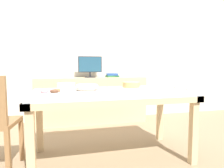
{
  "coord_description": "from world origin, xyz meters",
  "views": [
    {
      "loc": [
        -0.53,
        -2.11,
        1.02
      ],
      "look_at": [
        0.04,
        0.12,
        0.82
      ],
      "focal_mm": 32.0,
      "sensor_mm": 36.0,
      "label": 1
    }
  ],
  "objects_px": {
    "computer_monitor": "(90,67)",
    "pastry_platter": "(49,92)",
    "cake_chocolate_round": "(131,85)",
    "tealight_right_edge": "(186,91)",
    "plate_stack": "(66,86)",
    "tealight_centre": "(93,94)",
    "book_stack": "(112,75)",
    "tealight_near_cakes": "(175,88)",
    "cake_golden_bundt": "(87,88)"
  },
  "relations": [
    {
      "from": "book_stack",
      "to": "plate_stack",
      "type": "bearing_deg",
      "value": -126.0
    },
    {
      "from": "computer_monitor",
      "to": "cake_chocolate_round",
      "type": "bearing_deg",
      "value": -76.92
    },
    {
      "from": "plate_stack",
      "to": "tealight_centre",
      "type": "bearing_deg",
      "value": -69.12
    },
    {
      "from": "cake_golden_bundt",
      "to": "tealight_near_cakes",
      "type": "distance_m",
      "value": 1.0
    },
    {
      "from": "tealight_centre",
      "to": "cake_chocolate_round",
      "type": "bearing_deg",
      "value": 40.99
    },
    {
      "from": "cake_chocolate_round",
      "to": "tealight_right_edge",
      "type": "bearing_deg",
      "value": -46.39
    },
    {
      "from": "tealight_near_cakes",
      "to": "tealight_right_edge",
      "type": "bearing_deg",
      "value": -93.06
    },
    {
      "from": "cake_chocolate_round",
      "to": "cake_golden_bundt",
      "type": "distance_m",
      "value": 0.56
    },
    {
      "from": "cake_chocolate_round",
      "to": "cake_golden_bundt",
      "type": "xyz_separation_m",
      "value": [
        -0.55,
        -0.13,
        0.0
      ]
    },
    {
      "from": "computer_monitor",
      "to": "cake_chocolate_round",
      "type": "height_order",
      "value": "computer_monitor"
    },
    {
      "from": "computer_monitor",
      "to": "plate_stack",
      "type": "xyz_separation_m",
      "value": [
        -0.45,
        -1.19,
        -0.22
      ]
    },
    {
      "from": "book_stack",
      "to": "tealight_right_edge",
      "type": "xyz_separation_m",
      "value": [
        0.33,
        -1.78,
        -0.09
      ]
    },
    {
      "from": "cake_golden_bundt",
      "to": "tealight_near_cakes",
      "type": "bearing_deg",
      "value": -5.12
    },
    {
      "from": "cake_chocolate_round",
      "to": "tealight_right_edge",
      "type": "relative_size",
      "value": 6.51
    },
    {
      "from": "plate_stack",
      "to": "tealight_right_edge",
      "type": "xyz_separation_m",
      "value": [
        1.2,
        -0.59,
        -0.02
      ]
    },
    {
      "from": "pastry_platter",
      "to": "computer_monitor",
      "type": "bearing_deg",
      "value": 68.01
    },
    {
      "from": "book_stack",
      "to": "cake_chocolate_round",
      "type": "distance_m",
      "value": 1.32
    },
    {
      "from": "computer_monitor",
      "to": "pastry_platter",
      "type": "bearing_deg",
      "value": -111.99
    },
    {
      "from": "computer_monitor",
      "to": "tealight_centre",
      "type": "bearing_deg",
      "value": -97.29
    },
    {
      "from": "plate_stack",
      "to": "tealight_centre",
      "type": "xyz_separation_m",
      "value": [
        0.23,
        -0.59,
        -0.02
      ]
    },
    {
      "from": "pastry_platter",
      "to": "plate_stack",
      "type": "height_order",
      "value": "plate_stack"
    },
    {
      "from": "computer_monitor",
      "to": "tealight_near_cakes",
      "type": "height_order",
      "value": "computer_monitor"
    },
    {
      "from": "book_stack",
      "to": "cake_golden_bundt",
      "type": "bearing_deg",
      "value": -114.22
    },
    {
      "from": "cake_chocolate_round",
      "to": "pastry_platter",
      "type": "height_order",
      "value": "cake_chocolate_round"
    },
    {
      "from": "computer_monitor",
      "to": "tealight_centre",
      "type": "xyz_separation_m",
      "value": [
        -0.23,
        -1.78,
        -0.24
      ]
    },
    {
      "from": "book_stack",
      "to": "cake_golden_bundt",
      "type": "xyz_separation_m",
      "value": [
        -0.65,
        -1.45,
        -0.06
      ]
    },
    {
      "from": "cake_chocolate_round",
      "to": "cake_golden_bundt",
      "type": "bearing_deg",
      "value": -166.25
    },
    {
      "from": "cake_golden_bundt",
      "to": "plate_stack",
      "type": "xyz_separation_m",
      "value": [
        -0.21,
        0.26,
        -0.0
      ]
    },
    {
      "from": "tealight_near_cakes",
      "to": "cake_chocolate_round",
      "type": "bearing_deg",
      "value": 153.55
    },
    {
      "from": "book_stack",
      "to": "tealight_near_cakes",
      "type": "relative_size",
      "value": 6.05
    },
    {
      "from": "computer_monitor",
      "to": "cake_golden_bundt",
      "type": "bearing_deg",
      "value": -99.52
    },
    {
      "from": "cake_chocolate_round",
      "to": "tealight_near_cakes",
      "type": "height_order",
      "value": "cake_chocolate_round"
    },
    {
      "from": "book_stack",
      "to": "tealight_right_edge",
      "type": "distance_m",
      "value": 1.81
    },
    {
      "from": "pastry_platter",
      "to": "tealight_right_edge",
      "type": "xyz_separation_m",
      "value": [
        1.36,
        -0.24,
        -0.0
      ]
    },
    {
      "from": "computer_monitor",
      "to": "pastry_platter",
      "type": "distance_m",
      "value": 1.68
    },
    {
      "from": "cake_golden_bundt",
      "to": "pastry_platter",
      "type": "xyz_separation_m",
      "value": [
        -0.38,
        -0.09,
        -0.02
      ]
    },
    {
      "from": "computer_monitor",
      "to": "tealight_right_edge",
      "type": "relative_size",
      "value": 10.6
    },
    {
      "from": "plate_stack",
      "to": "tealight_centre",
      "type": "relative_size",
      "value": 5.25
    },
    {
      "from": "cake_chocolate_round",
      "to": "computer_monitor",
      "type": "bearing_deg",
      "value": 103.08
    },
    {
      "from": "book_stack",
      "to": "pastry_platter",
      "type": "distance_m",
      "value": 1.86
    },
    {
      "from": "cake_golden_bundt",
      "to": "tealight_right_edge",
      "type": "relative_size",
      "value": 6.94
    },
    {
      "from": "cake_chocolate_round",
      "to": "tealight_near_cakes",
      "type": "relative_size",
      "value": 6.51
    },
    {
      "from": "cake_chocolate_round",
      "to": "tealight_near_cakes",
      "type": "bearing_deg",
      "value": -26.45
    },
    {
      "from": "cake_golden_bundt",
      "to": "tealight_right_edge",
      "type": "distance_m",
      "value": 1.04
    },
    {
      "from": "pastry_platter",
      "to": "tealight_centre",
      "type": "height_order",
      "value": "pastry_platter"
    },
    {
      "from": "pastry_platter",
      "to": "tealight_near_cakes",
      "type": "relative_size",
      "value": 7.65
    },
    {
      "from": "book_stack",
      "to": "tealight_centre",
      "type": "xyz_separation_m",
      "value": [
        -0.64,
        -1.78,
        -0.09
      ]
    },
    {
      "from": "cake_golden_bundt",
      "to": "tealight_right_edge",
      "type": "bearing_deg",
      "value": -18.23
    },
    {
      "from": "book_stack",
      "to": "tealight_centre",
      "type": "height_order",
      "value": "book_stack"
    },
    {
      "from": "pastry_platter",
      "to": "tealight_right_edge",
      "type": "bearing_deg",
      "value": -9.78
    }
  ]
}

